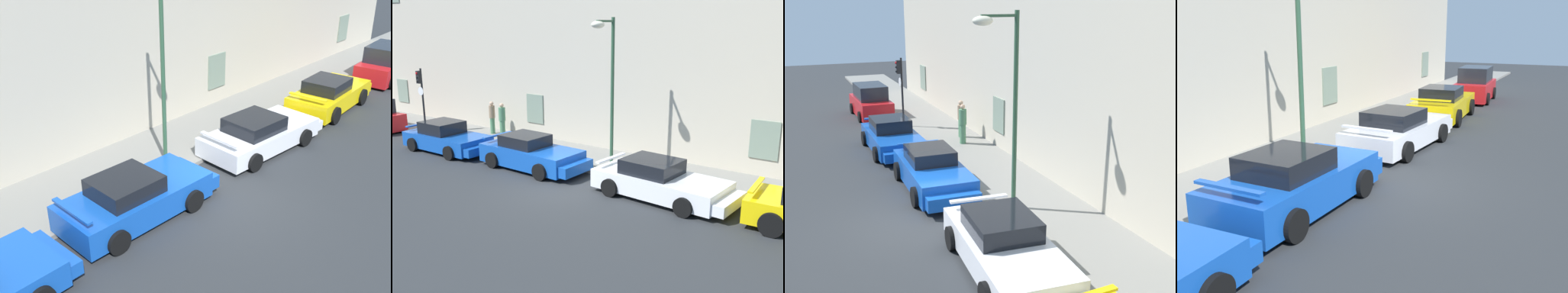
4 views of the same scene
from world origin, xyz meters
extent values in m
plane|color=#2B2D30|center=(0.00, 0.00, 0.00)|extent=(80.00, 80.00, 0.00)
cube|color=gray|center=(0.00, 3.74, 0.07)|extent=(60.00, 3.27, 0.14)
cube|color=gray|center=(5.84, 5.35, 1.60)|extent=(1.10, 0.06, 1.50)
cube|color=gray|center=(17.51, 5.35, 1.60)|extent=(1.10, 0.06, 1.50)
cube|color=#144CB2|center=(-5.72, 1.06, 0.43)|extent=(1.29, 1.81, 0.37)
cube|color=#144CB2|center=(-2.47, 1.30, 0.55)|extent=(4.44, 2.01, 0.77)
cube|color=black|center=(-2.80, 1.31, 1.17)|extent=(1.80, 1.56, 0.48)
cube|color=#144CB2|center=(-0.54, 1.24, 0.45)|extent=(1.37, 1.77, 0.42)
cube|color=#144CB2|center=(-4.49, 1.36, 1.15)|extent=(0.21, 1.61, 0.06)
cylinder|color=black|center=(-1.08, 2.20, 0.34)|extent=(0.68, 0.26, 0.67)
cylinder|color=black|center=(-1.14, 0.32, 0.34)|extent=(0.68, 0.26, 0.67)
cylinder|color=black|center=(-3.80, 2.28, 0.34)|extent=(0.68, 0.26, 0.67)
cylinder|color=black|center=(-3.86, 0.40, 0.34)|extent=(0.68, 0.26, 0.67)
cube|color=white|center=(3.51, 1.32, 0.51)|extent=(4.76, 2.28, 0.66)
cube|color=black|center=(3.16, 1.34, 1.09)|extent=(1.96, 1.69, 0.50)
cube|color=white|center=(5.54, 1.17, 0.42)|extent=(1.51, 1.90, 0.37)
cube|color=white|center=(1.38, 1.46, 1.06)|extent=(0.28, 1.67, 0.06)
cylinder|color=black|center=(5.01, 2.19, 0.32)|extent=(0.66, 0.28, 0.65)
cylinder|color=black|center=(4.87, 0.24, 0.32)|extent=(0.66, 0.28, 0.65)
cylinder|color=black|center=(2.14, 2.39, 0.32)|extent=(0.66, 0.28, 0.65)
cylinder|color=black|center=(2.01, 0.44, 0.32)|extent=(0.66, 0.28, 0.65)
cube|color=yellow|center=(8.84, 1.44, 0.56)|extent=(4.67, 2.18, 0.73)
cube|color=black|center=(8.50, 1.42, 1.19)|extent=(1.92, 1.63, 0.52)
cube|color=yellow|center=(10.85, 1.56, 0.47)|extent=(1.47, 1.83, 0.40)
cube|color=yellow|center=(6.75, 1.31, 1.15)|extent=(0.26, 1.63, 0.06)
cylinder|color=black|center=(10.20, 2.47, 0.36)|extent=(0.74, 0.28, 0.73)
cylinder|color=black|center=(10.32, 0.57, 0.36)|extent=(0.74, 0.28, 0.73)
cylinder|color=black|center=(7.37, 2.30, 0.36)|extent=(0.74, 0.28, 0.73)
cylinder|color=black|center=(7.49, 0.40, 0.36)|extent=(0.74, 0.28, 0.73)
cube|color=red|center=(14.41, 1.38, 0.59)|extent=(3.94, 1.93, 0.91)
cube|color=#1E232B|center=(14.41, 1.38, 1.44)|extent=(2.39, 1.63, 0.79)
cylinder|color=black|center=(13.32, 0.47, 0.32)|extent=(0.65, 0.24, 0.64)
cylinder|color=black|center=(13.21, 2.15, 0.32)|extent=(0.65, 0.24, 0.64)
cylinder|color=black|center=(15.62, 0.62, 0.32)|extent=(0.65, 0.24, 0.64)
cylinder|color=black|center=(15.51, 2.30, 0.32)|extent=(0.65, 0.24, 0.64)
cylinder|color=#2D5138|center=(0.40, 3.04, 3.14)|extent=(0.14, 0.14, 6.00)
camera|label=1|loc=(-9.92, -7.79, 7.89)|focal=44.67mm
camera|label=2|loc=(10.34, -12.58, 5.89)|focal=42.80mm
camera|label=3|loc=(13.56, -3.51, 6.46)|focal=46.40mm
camera|label=4|loc=(-10.54, -4.46, 4.03)|focal=42.65mm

